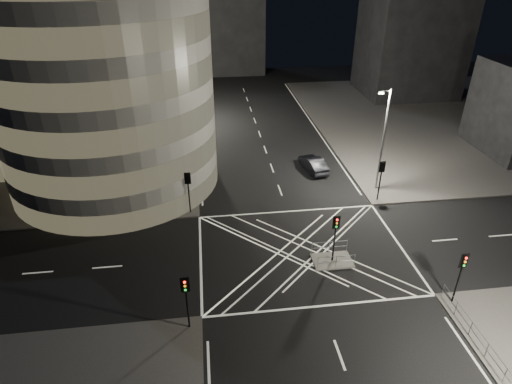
{
  "coord_description": "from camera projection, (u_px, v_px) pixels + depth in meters",
  "views": [
    {
      "loc": [
        -7.09,
        -26.41,
        20.83
      ],
      "look_at": [
        -3.09,
        4.71,
        3.0
      ],
      "focal_mm": 30.0,
      "sensor_mm": 36.0,
      "label": 1
    }
  ],
  "objects": [
    {
      "name": "ground",
      "position": [
        302.0,
        252.0,
        33.85
      ],
      "size": [
        120.0,
        120.0,
        0.0
      ],
      "primitive_type": "plane",
      "color": "black",
      "rests_on": "ground"
    },
    {
      "name": "sidewalk_far_left",
      "position": [
        30.0,
        139.0,
        53.88
      ],
      "size": [
        42.0,
        42.0,
        0.15
      ],
      "primitive_type": "cube",
      "color": "#484543",
      "rests_on": "ground"
    },
    {
      "name": "sidewalk_far_right",
      "position": [
        461.0,
        118.0,
        60.31
      ],
      "size": [
        42.0,
        42.0,
        0.15
      ],
      "primitive_type": "cube",
      "color": "#484543",
      "rests_on": "ground"
    },
    {
      "name": "central_island",
      "position": [
        332.0,
        261.0,
        32.74
      ],
      "size": [
        3.0,
        2.0,
        0.15
      ],
      "primitive_type": "cube",
      "color": "slate",
      "rests_on": "ground"
    },
    {
      "name": "office_tower_curved",
      "position": [
        57.0,
        46.0,
        41.45
      ],
      "size": [
        30.0,
        29.0,
        27.2
      ],
      "color": "gray",
      "rests_on": "sidewalk_far_left"
    },
    {
      "name": "office_block_rear",
      "position": [
        95.0,
        26.0,
        62.12
      ],
      "size": [
        24.0,
        16.0,
        22.0
      ],
      "primitive_type": "cube",
      "color": "gray",
      "rests_on": "sidewalk_far_left"
    },
    {
      "name": "building_right_far",
      "position": [
        410.0,
        45.0,
        67.44
      ],
      "size": [
        14.0,
        12.0,
        15.0
      ],
      "primitive_type": "cube",
      "color": "black",
      "rests_on": "sidewalk_far_right"
    },
    {
      "name": "building_far_end",
      "position": [
        214.0,
        23.0,
        78.97
      ],
      "size": [
        18.0,
        8.0,
        18.0
      ],
      "primitive_type": "cube",
      "color": "black",
      "rests_on": "ground"
    },
    {
      "name": "tree_a",
      "position": [
        168.0,
        161.0,
        38.32
      ],
      "size": [
        4.43,
        4.43,
        6.72
      ],
      "color": "black",
      "rests_on": "sidewalk_far_left"
    },
    {
      "name": "tree_b",
      "position": [
        170.0,
        124.0,
        42.87
      ],
      "size": [
        5.12,
        5.12,
        8.36
      ],
      "color": "black",
      "rests_on": "sidewalk_far_left"
    },
    {
      "name": "tree_c",
      "position": [
        173.0,
        112.0,
        48.45
      ],
      "size": [
        4.1,
        4.1,
        6.96
      ],
      "color": "black",
      "rests_on": "sidewalk_far_left"
    },
    {
      "name": "tree_d",
      "position": [
        175.0,
        95.0,
        53.52
      ],
      "size": [
        4.29,
        4.29,
        7.28
      ],
      "color": "black",
      "rests_on": "sidewalk_far_left"
    },
    {
      "name": "tree_e",
      "position": [
        177.0,
        86.0,
        58.94
      ],
      "size": [
        4.36,
        4.36,
        6.83
      ],
      "color": "black",
      "rests_on": "sidewalk_far_left"
    },
    {
      "name": "traffic_signal_fl",
      "position": [
        188.0,
        185.0,
        37.3
      ],
      "size": [
        0.55,
        0.22,
        4.0
      ],
      "color": "black",
      "rests_on": "sidewalk_far_left"
    },
    {
      "name": "traffic_signal_nl",
      "position": [
        186.0,
        293.0,
        25.57
      ],
      "size": [
        0.55,
        0.22,
        4.0
      ],
      "color": "black",
      "rests_on": "sidewalk_near_left"
    },
    {
      "name": "traffic_signal_fr",
      "position": [
        381.0,
        174.0,
        39.25
      ],
      "size": [
        0.55,
        0.22,
        4.0
      ],
      "color": "black",
      "rests_on": "sidewalk_far_right"
    },
    {
      "name": "traffic_signal_nr",
      "position": [
        462.0,
        269.0,
        27.52
      ],
      "size": [
        0.55,
        0.22,
        4.0
      ],
      "color": "black",
      "rests_on": "sidewalk_near_right"
    },
    {
      "name": "traffic_signal_island",
      "position": [
        335.0,
        230.0,
        31.34
      ],
      "size": [
        0.55,
        0.22,
        4.0
      ],
      "color": "black",
      "rests_on": "central_island"
    },
    {
      "name": "street_lamp_left_near",
      "position": [
        180.0,
        135.0,
        40.41
      ],
      "size": [
        1.25,
        0.25,
        10.0
      ],
      "color": "slate",
      "rests_on": "sidewalk_far_left"
    },
    {
      "name": "street_lamp_left_far",
      "position": [
        183.0,
        84.0,
        55.93
      ],
      "size": [
        1.25,
        0.25,
        10.0
      ],
      "color": "slate",
      "rests_on": "sidewalk_far_left"
    },
    {
      "name": "street_lamp_right_far",
      "position": [
        383.0,
        138.0,
        39.92
      ],
      "size": [
        1.25,
        0.25,
        10.0
      ],
      "color": "slate",
      "rests_on": "sidewalk_far_right"
    },
    {
      "name": "railing_near_right",
      "position": [
        496.0,
        362.0,
        23.95
      ],
      "size": [
        0.06,
        11.7,
        1.1
      ],
      "primitive_type": "cube",
      "color": "slate",
      "rests_on": "sidewalk_near_right"
    },
    {
      "name": "railing_island_south",
      "position": [
        336.0,
        262.0,
        31.65
      ],
      "size": [
        2.8,
        0.06,
        1.1
      ],
      "primitive_type": "cube",
      "color": "slate",
      "rests_on": "central_island"
    },
    {
      "name": "railing_island_north",
      "position": [
        330.0,
        247.0,
        33.21
      ],
      "size": [
        2.8,
        0.06,
        1.1
      ],
      "primitive_type": "cube",
      "color": "slate",
      "rests_on": "central_island"
    },
    {
      "name": "sedan",
      "position": [
        313.0,
        164.0,
        45.92
      ],
      "size": [
        2.45,
        4.91,
        1.55
      ],
      "primitive_type": "imported",
      "rotation": [
        0.0,
        0.0,
        3.32
      ],
      "color": "black",
      "rests_on": "ground"
    }
  ]
}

